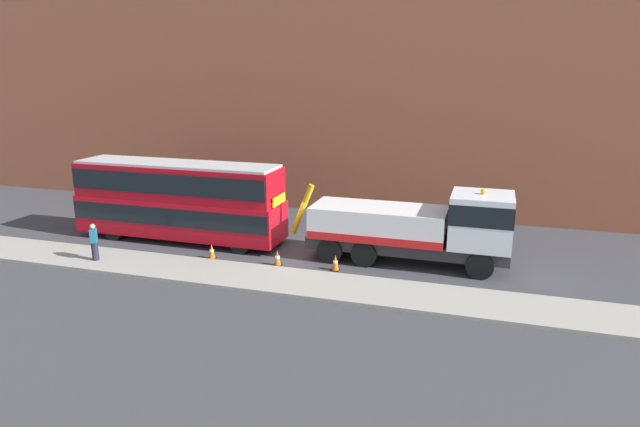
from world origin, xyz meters
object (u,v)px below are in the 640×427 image
recovery_tow_truck (418,226)px  traffic_cone_near_truck (335,263)px  double_decker_bus (179,198)px  pedestrian_onlooker (94,243)px  traffic_cone_near_bus (212,252)px  traffic_cone_midway (277,258)px

recovery_tow_truck → traffic_cone_near_truck: recovery_tow_truck is taller
double_decker_bus → traffic_cone_near_truck: (8.87, -1.96, -1.89)m
pedestrian_onlooker → traffic_cone_near_bus: (4.80, 2.09, -0.64)m
traffic_cone_midway → traffic_cone_near_bus: bearing=-179.1°
traffic_cone_midway → traffic_cone_near_truck: size_ratio=1.00×
traffic_cone_near_bus → pedestrian_onlooker: bearing=-156.5°
traffic_cone_near_truck → pedestrian_onlooker: bearing=-167.9°
pedestrian_onlooker → double_decker_bus: bearing=38.9°
recovery_tow_truck → traffic_cone_near_bus: recovery_tow_truck is taller
double_decker_bus → pedestrian_onlooker: size_ratio=6.47×
traffic_cone_midway → pedestrian_onlooker: bearing=-165.2°
double_decker_bus → traffic_cone_midway: double_decker_bus is taller
recovery_tow_truck → traffic_cone_near_truck: bearing=-148.6°
traffic_cone_near_bus → traffic_cone_near_truck: same height
traffic_cone_midway → traffic_cone_near_truck: 2.68m
double_decker_bus → traffic_cone_near_truck: 9.28m
recovery_tow_truck → traffic_cone_midway: 6.48m
double_decker_bus → traffic_cone_midway: size_ratio=15.37×
double_decker_bus → traffic_cone_near_bus: 4.11m
pedestrian_onlooker → traffic_cone_near_bus: bearing=-4.0°
traffic_cone_midway → traffic_cone_near_truck: same height
pedestrian_onlooker → traffic_cone_midway: 8.37m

